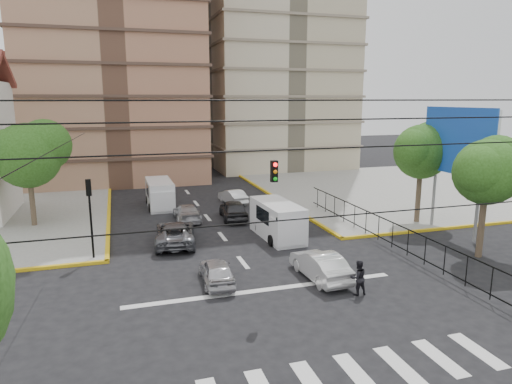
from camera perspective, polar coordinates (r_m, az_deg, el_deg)
name	(u,v)px	position (r m, az deg, el deg)	size (l,w,h in m)	color
ground	(273,301)	(20.77, 2.15, -13.41)	(160.00, 160.00, 0.00)	black
sidewalk_ne	(399,189)	(46.80, 17.41, 0.36)	(26.00, 26.00, 0.15)	gray
crosswalk_stripes	(335,378)	(15.95, 9.81, -21.97)	(12.00, 2.40, 0.01)	silver
stop_line	(265,290)	(21.80, 1.09, -12.12)	(13.00, 0.40, 0.01)	silver
park_fence	(392,250)	(28.37, 16.58, -6.92)	(0.10, 22.50, 1.66)	black
billboard	(459,143)	(31.63, 24.01, 5.57)	(0.36, 6.20, 8.10)	slate
tree_park_a	(488,169)	(27.90, 27.03, 2.57)	(4.41, 3.60, 6.83)	#473828
tree_park_c	(423,149)	(33.79, 20.11, 5.06)	(4.65, 3.80, 7.25)	#473828
tree_tudor	(29,152)	(34.42, -26.52, 4.46)	(5.39, 4.40, 7.43)	#473828
traffic_light_nw	(90,205)	(26.22, -20.06, -1.59)	(0.28, 0.22, 4.40)	black
traffic_light_hanging	(292,177)	(17.16, 4.53, 1.91)	(18.00, 9.12, 0.92)	black
van_right_lane	(279,222)	(29.04, 2.86, -3.72)	(2.25, 5.16, 2.28)	silver
van_left_lane	(160,195)	(37.96, -11.90, -0.35)	(2.08, 4.92, 2.21)	silver
car_silver_front_left	(217,271)	(22.39, -4.93, -9.83)	(1.45, 3.60, 1.23)	#BAB9BE
car_white_front_right	(320,265)	(23.05, 8.00, -9.04)	(1.47, 4.22, 1.39)	white
car_grey_mid_left	(175,233)	(28.48, -10.08, -5.05)	(2.32, 5.04, 1.40)	slate
car_silver_rear_left	(187,213)	(33.62, -8.62, -2.57)	(1.73, 4.25, 1.23)	#B0B0B5
car_darkgrey_mid_right	(233,210)	(33.70, -2.84, -2.21)	(1.74, 4.31, 1.47)	#2A2B2D
car_white_rear_right	(233,197)	(38.74, -2.93, -0.57)	(1.30, 3.72, 1.23)	white
pedestrian_crosswalk	(358,278)	(21.54, 12.65, -10.40)	(0.79, 0.62, 1.63)	black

